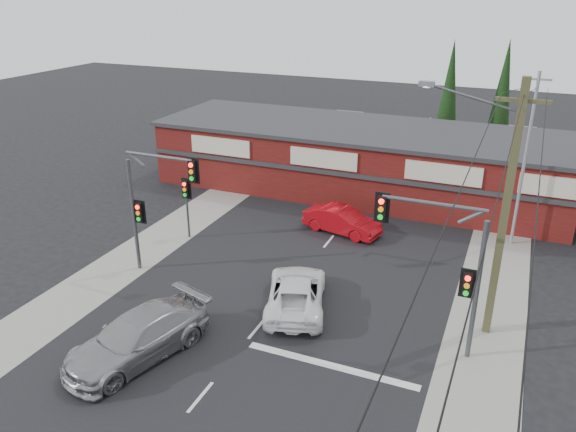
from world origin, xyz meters
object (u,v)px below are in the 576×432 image
at_px(white_suv, 296,292).
at_px(silver_suv, 137,337).
at_px(shop_building, 358,158).
at_px(utility_pole, 502,205).
at_px(red_sedan, 342,221).

bearing_deg(white_suv, silver_suv, 34.83).
xyz_separation_m(shop_building, utility_pole, (9.36, -14.00, 3.26)).
relative_size(silver_suv, red_sedan, 1.33).
relative_size(shop_building, utility_pole, 2.73).
height_order(white_suv, utility_pole, utility_pole).
xyz_separation_m(white_suv, red_sedan, (-0.56, 8.11, 0.01)).
distance_m(shop_building, utility_pole, 17.15).
bearing_deg(silver_suv, red_sedan, 92.28).
bearing_deg(red_sedan, white_suv, -163.65).
height_order(silver_suv, utility_pole, utility_pole).
bearing_deg(silver_suv, utility_pole, 46.90).
xyz_separation_m(silver_suv, shop_building, (2.27, 20.71, 1.30)).
bearing_deg(silver_suv, white_suv, 69.90).
relative_size(red_sedan, utility_pole, 0.44).
xyz_separation_m(white_suv, shop_building, (-1.83, 15.28, 1.42)).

